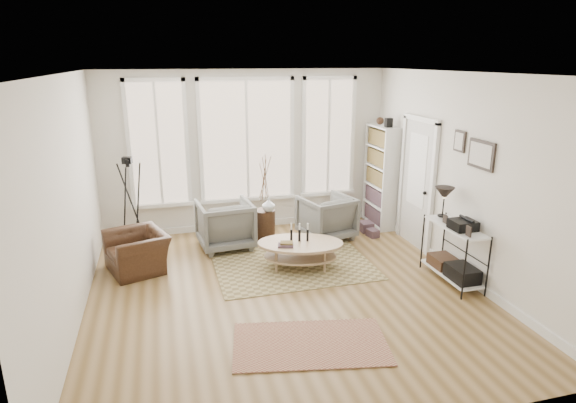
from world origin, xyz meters
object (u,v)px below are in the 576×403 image
object	(u,v)px
low_shelf	(454,248)
armchair_right	(326,217)
accent_chair	(137,251)
armchair_left	(225,224)
coffee_table	(300,248)
side_table	(265,200)
bookcase	(381,176)

from	to	relation	value
low_shelf	armchair_right	world-z (taller)	low_shelf
low_shelf	accent_chair	world-z (taller)	low_shelf
armchair_left	armchair_right	size ratio (longest dim) A/B	1.05
low_shelf	accent_chair	distance (m)	4.62
armchair_right	armchair_left	bearing A→B (deg)	-15.07
coffee_table	side_table	bearing A→B (deg)	100.63
armchair_right	low_shelf	bearing A→B (deg)	104.24
accent_chair	side_table	bearing A→B (deg)	90.80
accent_chair	armchair_right	bearing A→B (deg)	80.60
bookcase	side_table	distance (m)	2.29
coffee_table	armchair_right	xyz separation A→B (m)	(0.81, 1.11, 0.07)
bookcase	accent_chair	distance (m)	4.55
armchair_left	accent_chair	world-z (taller)	armchair_left
bookcase	low_shelf	xyz separation A→B (m)	(-0.06, -2.52, -0.44)
low_shelf	armchair_left	size ratio (longest dim) A/B	1.47
low_shelf	armchair_right	bearing A→B (deg)	118.71
coffee_table	armchair_right	distance (m)	1.37
coffee_table	accent_chair	distance (m)	2.44
armchair_left	armchair_right	bearing A→B (deg)	173.71
coffee_table	side_table	world-z (taller)	side_table
armchair_left	coffee_table	bearing A→B (deg)	125.31
accent_chair	bookcase	bearing A→B (deg)	83.16
low_shelf	side_table	world-z (taller)	side_table
accent_chair	coffee_table	bearing A→B (deg)	57.67
bookcase	coffee_table	bearing A→B (deg)	-143.08
coffee_table	armchair_left	xyz separation A→B (m)	(-0.98, 1.12, 0.09)
low_shelf	accent_chair	xyz separation A→B (m)	(-4.34, 1.55, -0.22)
bookcase	side_table	size ratio (longest dim) A/B	1.38
bookcase	accent_chair	xyz separation A→B (m)	(-4.40, -0.97, -0.66)
low_shelf	coffee_table	size ratio (longest dim) A/B	0.89
bookcase	armchair_right	distance (m)	1.40
bookcase	coffee_table	world-z (taller)	bookcase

